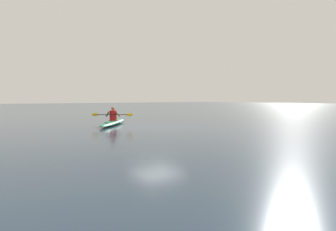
# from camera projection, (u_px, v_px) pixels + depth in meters

# --- Properties ---
(ground_plane) EXTENTS (160.00, 160.00, 0.00)m
(ground_plane) POSITION_uv_depth(u_px,v_px,m) (157.00, 127.00, 17.10)
(ground_plane) COLOR #1E2D3D
(kayak) EXTENTS (3.81, 4.32, 0.25)m
(kayak) POSITION_uv_depth(u_px,v_px,m) (113.00, 123.00, 18.47)
(kayak) COLOR #19723F
(kayak) RESTS_ON ground
(kayaker) EXTENTS (1.81, 1.55, 0.78)m
(kayaker) POSITION_uv_depth(u_px,v_px,m) (113.00, 115.00, 18.49)
(kayaker) COLOR red
(kayaker) RESTS_ON kayak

